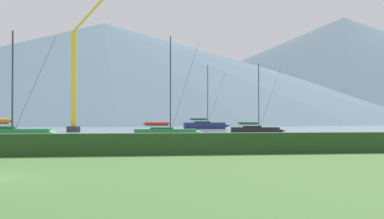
{
  "coord_description": "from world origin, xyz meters",
  "views": [
    {
      "loc": [
        4.3,
        -19.32,
        1.99
      ],
      "look_at": [
        17.92,
        59.09,
        3.28
      ],
      "focal_mm": 51.93,
      "sensor_mm": 36.0,
      "label": 1
    }
  ],
  "objects": [
    {
      "name": "harbor_water",
      "position": [
        0.0,
        137.0,
        0.0
      ],
      "size": [
        320.0,
        246.0,
        0.0
      ],
      "primitive_type": "cube",
      "color": "#8499A8",
      "rests_on": "ground_plane"
    },
    {
      "name": "hedge_line",
      "position": [
        0.0,
        11.0,
        0.59
      ],
      "size": [
        80.0,
        1.2,
        1.18
      ],
      "primitive_type": "cube",
      "color": "#284C23",
      "rests_on": "ground_plane"
    },
    {
      "name": "sailboat_slip_0",
      "position": [
        24.91,
        84.88,
        0.76
      ],
      "size": [
        9.1,
        3.13,
        12.23
      ],
      "rotation": [
        0.0,
        0.0,
        -0.06
      ],
      "color": "navy",
      "rests_on": "harbor_water"
    },
    {
      "name": "sailboat_slip_2",
      "position": [
        -2.91,
        27.66,
        0.69
      ],
      "size": [
        8.41,
        2.54,
        9.16
      ],
      "rotation": [
        0.0,
        0.0,
        0.01
      ],
      "color": "#236B38",
      "rests_on": "harbor_water"
    },
    {
      "name": "sailboat_slip_6",
      "position": [
        23.68,
        46.61,
        0.56
      ],
      "size": [
        6.87,
        2.99,
        8.72
      ],
      "rotation": [
        0.0,
        0.0,
        -0.18
      ],
      "color": "black",
      "rests_on": "harbor_water"
    },
    {
      "name": "sailboat_slip_10",
      "position": [
        11.13,
        34.88,
        0.59
      ],
      "size": [
        7.08,
        2.71,
        10.11
      ],
      "rotation": [
        0.0,
        0.0,
        -0.11
      ],
      "color": "#236B38",
      "rests_on": "harbor_water"
    },
    {
      "name": "dock_crane",
      "position": [
        1.22,
        65.93,
        7.0
      ],
      "size": [
        6.51,
        2.0,
        21.49
      ],
      "color": "#333338",
      "rests_on": "ground_plane"
    },
    {
      "name": "distant_hill_central_peak",
      "position": [
        8.88,
        284.43,
        26.9
      ],
      "size": [
        348.55,
        348.55,
        53.8
      ],
      "primitive_type": "cone",
      "color": "#425666",
      "rests_on": "ground_plane"
    },
    {
      "name": "distant_hill_east_ridge",
      "position": [
        149.14,
        288.28,
        31.07
      ],
      "size": [
        287.66,
        287.66,
        62.14
      ],
      "primitive_type": "cone",
      "color": "#425666",
      "rests_on": "ground_plane"
    }
  ]
}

